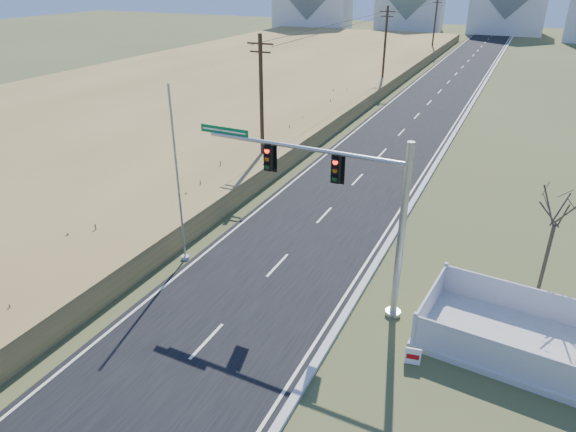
{
  "coord_description": "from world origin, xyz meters",
  "views": [
    {
      "loc": [
        9.16,
        -14.48,
        12.53
      ],
      "look_at": [
        1.14,
        2.73,
        3.4
      ],
      "focal_mm": 32.0,
      "sensor_mm": 36.0,
      "label": 1
    }
  ],
  "objects_px": {
    "open_sign": "(413,356)",
    "bare_tree": "(559,206)",
    "traffic_signal_mast": "(355,206)",
    "fence_enclosure": "(509,338)",
    "flagpole": "(179,195)"
  },
  "relations": [
    {
      "from": "flagpole",
      "to": "fence_enclosure",
      "type": "bearing_deg",
      "value": -0.34
    },
    {
      "from": "traffic_signal_mast",
      "to": "flagpole",
      "type": "distance_m",
      "value": 8.36
    },
    {
      "from": "bare_tree",
      "to": "open_sign",
      "type": "bearing_deg",
      "value": -120.32
    },
    {
      "from": "traffic_signal_mast",
      "to": "fence_enclosure",
      "type": "distance_m",
      "value": 7.46
    },
    {
      "from": "open_sign",
      "to": "fence_enclosure",
      "type": "bearing_deg",
      "value": 31.04
    },
    {
      "from": "traffic_signal_mast",
      "to": "fence_enclosure",
      "type": "height_order",
      "value": "traffic_signal_mast"
    },
    {
      "from": "fence_enclosure",
      "to": "open_sign",
      "type": "xyz_separation_m",
      "value": [
        -2.98,
        -2.6,
        0.08
      ]
    },
    {
      "from": "traffic_signal_mast",
      "to": "bare_tree",
      "type": "relative_size",
      "value": 1.78
    },
    {
      "from": "flagpole",
      "to": "bare_tree",
      "type": "relative_size",
      "value": 1.63
    },
    {
      "from": "traffic_signal_mast",
      "to": "fence_enclosure",
      "type": "relative_size",
      "value": 1.36
    },
    {
      "from": "traffic_signal_mast",
      "to": "open_sign",
      "type": "height_order",
      "value": "traffic_signal_mast"
    },
    {
      "from": "traffic_signal_mast",
      "to": "open_sign",
      "type": "distance_m",
      "value": 5.81
    },
    {
      "from": "traffic_signal_mast",
      "to": "open_sign",
      "type": "relative_size",
      "value": 13.3
    },
    {
      "from": "open_sign",
      "to": "bare_tree",
      "type": "relative_size",
      "value": 0.13
    },
    {
      "from": "traffic_signal_mast",
      "to": "fence_enclosure",
      "type": "bearing_deg",
      "value": 1.94
    }
  ]
}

